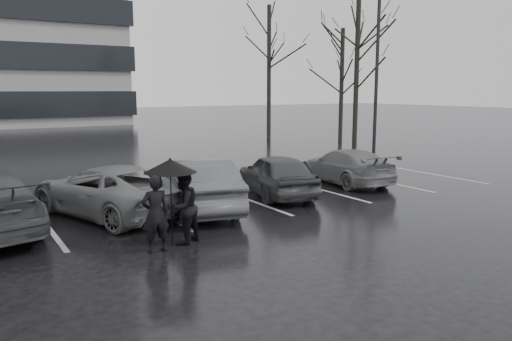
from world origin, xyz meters
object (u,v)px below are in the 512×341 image
object	(u,v)px
pedestrian_right	(183,207)
tree_east	(356,75)
lamp_post	(377,72)
car_west_a	(198,184)
car_west_b	(108,190)
tree_north	(269,74)
pedestrian_left	(155,214)
tree_ne	(342,85)
car_east	(345,166)
car_main	(276,174)

from	to	relation	value
pedestrian_right	tree_east	size ratio (longest dim) A/B	0.20
lamp_post	tree_east	size ratio (longest dim) A/B	1.10
car_west_a	car_west_b	size ratio (longest dim) A/B	0.92
car_west_a	tree_east	bearing A→B (deg)	-135.73
tree_east	lamp_post	bearing A→B (deg)	-120.99
car_west_a	tree_north	distance (m)	19.75
pedestrian_left	lamp_post	world-z (taller)	lamp_post
pedestrian_left	tree_north	size ratio (longest dim) A/B	0.19
tree_ne	lamp_post	bearing A→B (deg)	-121.52
car_west_b	tree_east	bearing A→B (deg)	-173.84
car_east	pedestrian_left	distance (m)	9.10
car_west_a	tree_east	size ratio (longest dim) A/B	0.54
pedestrian_right	tree_north	bearing A→B (deg)	-155.41
car_west_b	pedestrian_right	bearing A→B (deg)	82.18
pedestrian_right	lamp_post	bearing A→B (deg)	-178.35
tree_east	tree_north	size ratio (longest dim) A/B	0.94
car_main	car_east	xyz separation A→B (m)	(3.21, 0.46, -0.06)
pedestrian_right	lamp_post	world-z (taller)	lamp_post
car_west_a	car_east	bearing A→B (deg)	-158.75
pedestrian_right	tree_north	distance (m)	22.64
pedestrian_left	lamp_post	xyz separation A→B (m)	(13.26, 7.24, 3.24)
car_east	tree_east	xyz separation A→B (m)	(7.14, 7.20, 3.40)
tree_north	tree_ne	bearing A→B (deg)	-40.60
tree_east	tree_ne	size ratio (longest dim) A/B	1.14
car_west_a	pedestrian_right	distance (m)	2.97
lamp_post	tree_north	distance (m)	10.72
tree_east	car_main	bearing A→B (deg)	-143.48
tree_ne	car_west_a	bearing A→B (deg)	-142.35
pedestrian_right	pedestrian_left	bearing A→B (deg)	-9.17
car_east	pedestrian_left	xyz separation A→B (m)	(-8.32, -3.68, 0.19)
lamp_post	car_west_a	bearing A→B (deg)	-157.92
car_east	tree_east	distance (m)	10.70
pedestrian_left	pedestrian_right	xyz separation A→B (m)	(0.71, 0.23, 0.01)
lamp_post	tree_ne	bearing A→B (deg)	58.48
car_west_b	pedestrian_right	xyz separation A→B (m)	(0.67, -3.31, 0.14)
tree_east	tree_ne	world-z (taller)	tree_east
car_east	pedestrian_right	distance (m)	8.36
car_west_b	tree_north	size ratio (longest dim) A/B	0.55
car_main	pedestrian_left	bearing A→B (deg)	45.38
car_main	car_east	world-z (taller)	car_main
car_west_a	pedestrian_right	size ratio (longest dim) A/B	2.72
car_main	tree_ne	size ratio (longest dim) A/B	0.55
tree_ne	tree_east	bearing A→B (deg)	-122.01
car_west_a	car_main	bearing A→B (deg)	-158.27
pedestrian_left	lamp_post	bearing A→B (deg)	-148.73
car_west_a	tree_ne	world-z (taller)	tree_ne
tree_east	car_east	bearing A→B (deg)	-134.74
car_west_b	pedestrian_right	world-z (taller)	pedestrian_right
car_west_b	tree_ne	bearing A→B (deg)	-166.97
car_east	pedestrian_right	bearing A→B (deg)	30.20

